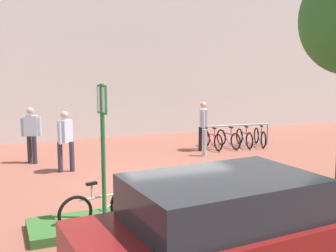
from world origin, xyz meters
The scene contains 11 objects.
ground_plane centered at (0.00, 0.00, 0.00)m, with size 60.00×60.00×0.00m, color brown.
building_facade centered at (0.00, 8.01, 5.00)m, with size 28.00×1.20×10.00m, color silver.
planter_strip centered at (0.09, -2.03, 0.08)m, with size 7.00×1.10×0.16m, color #336028.
parking_sign_post centered at (-2.04, -2.03, 1.72)m, with size 0.10×0.36×2.64m.
bike_at_sign centered at (-2.08, -1.94, 0.35)m, with size 1.66×0.49×0.86m.
bike_rack_cluster centered at (4.30, 3.59, 0.35)m, with size 2.65×1.68×0.83m.
bollard_steel centered at (2.48, 2.66, 0.45)m, with size 0.16×0.16×0.90m, color #ADADB2.
person_shirt_blue centered at (-2.06, 2.33, 0.98)m, with size 0.46×0.48×1.72m.
person_casual_tan centered at (-2.85, 3.81, 0.98)m, with size 0.59×0.36×1.72m.
person_shirt_white centered at (2.86, 3.49, 0.98)m, with size 0.39×0.56×1.72m.
car_maroon_wagon centered at (-1.00, -4.75, 0.76)m, with size 4.43×2.29×1.54m.
Camera 1 is at (-3.78, -9.24, 2.95)m, focal length 44.16 mm.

